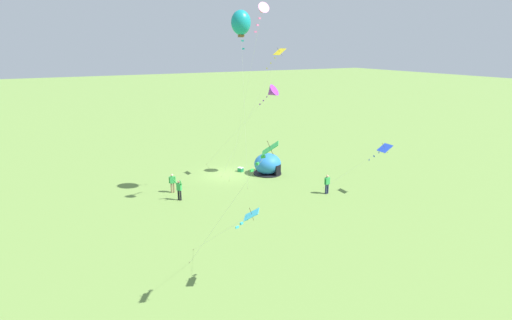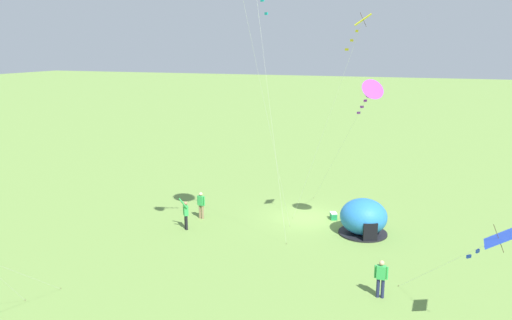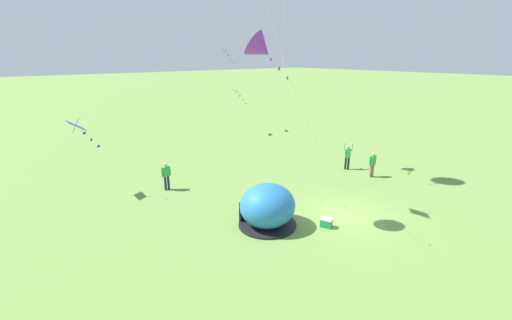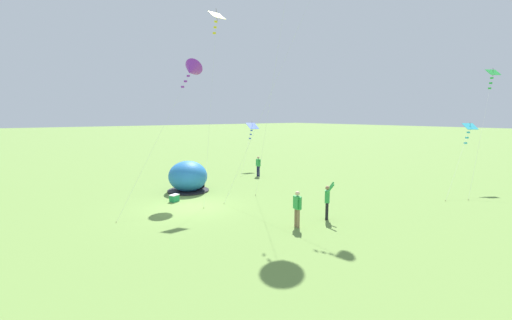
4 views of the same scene
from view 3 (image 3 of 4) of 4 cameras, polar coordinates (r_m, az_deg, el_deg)
ground_plane at (r=18.48m, az=14.14°, el=-8.83°), size 300.00×300.00×0.00m
popup_tent at (r=16.48m, az=1.90°, el=-7.75°), size 2.81×2.81×2.10m
cooler_box at (r=17.01m, az=11.63°, el=-10.20°), size 0.55×0.63×0.44m
person_flying_kite at (r=25.30m, az=15.02°, el=0.64°), size 0.69×0.71×1.89m
person_watching_sky at (r=24.21m, az=18.83°, el=-0.52°), size 0.58×0.31×1.72m
person_near_tent at (r=21.43m, az=-14.73°, el=-2.41°), size 0.59×0.25×1.72m
kite_blue at (r=21.57m, az=-27.42°, el=4.72°), size 3.82×4.20×4.59m
kite_cyan at (r=34.99m, az=-2.99°, el=10.97°), size 1.73×6.24×4.69m
kite_purple at (r=15.29m, az=0.84°, el=18.07°), size 5.22×7.29×8.93m
kite_green at (r=36.85m, az=-4.83°, el=17.20°), size 2.10×7.19×8.62m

